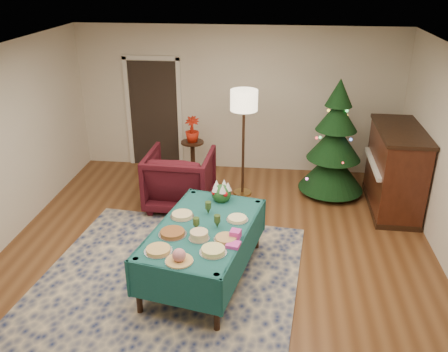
# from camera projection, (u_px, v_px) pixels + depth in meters

# --- Properties ---
(room_shell) EXTENTS (7.00, 7.00, 7.00)m
(room_shell) POSITION_uv_depth(u_px,v_px,m) (212.00, 177.00, 5.63)
(room_shell) COLOR #593319
(room_shell) RESTS_ON ground
(doorway) EXTENTS (1.08, 0.04, 2.16)m
(doorway) POSITION_uv_depth(u_px,v_px,m) (154.00, 111.00, 9.05)
(doorway) COLOR black
(doorway) RESTS_ON ground
(rug) EXTENTS (3.61, 4.51, 0.02)m
(rug) POSITION_uv_depth(u_px,v_px,m) (155.00, 305.00, 5.55)
(rug) COLOR #14204B
(rug) RESTS_ON ground
(buffet_table) EXTENTS (1.47, 2.09, 0.74)m
(buffet_table) POSITION_uv_depth(u_px,v_px,m) (203.00, 237.00, 5.82)
(buffet_table) COLOR black
(buffet_table) RESTS_ON ground
(platter_0) EXTENTS (0.32, 0.32, 0.05)m
(platter_0) POSITION_uv_depth(u_px,v_px,m) (158.00, 250.00, 5.26)
(platter_0) COLOR silver
(platter_0) RESTS_ON buffet_table
(platter_1) EXTENTS (0.31, 0.31, 0.16)m
(platter_1) POSITION_uv_depth(u_px,v_px,m) (179.00, 257.00, 5.06)
(platter_1) COLOR silver
(platter_1) RESTS_ON buffet_table
(platter_2) EXTENTS (0.31, 0.31, 0.06)m
(platter_2) POSITION_uv_depth(u_px,v_px,m) (213.00, 251.00, 5.23)
(platter_2) COLOR silver
(platter_2) RESTS_ON buffet_table
(platter_3) EXTENTS (0.34, 0.34, 0.05)m
(platter_3) POSITION_uv_depth(u_px,v_px,m) (173.00, 233.00, 5.59)
(platter_3) COLOR silver
(platter_3) RESTS_ON buffet_table
(platter_4) EXTENTS (0.25, 0.25, 0.10)m
(platter_4) POSITION_uv_depth(u_px,v_px,m) (199.00, 235.00, 5.49)
(platter_4) COLOR silver
(platter_4) RESTS_ON buffet_table
(platter_5) EXTENTS (0.29, 0.29, 0.04)m
(platter_5) POSITION_uv_depth(u_px,v_px,m) (226.00, 239.00, 5.48)
(platter_5) COLOR silver
(platter_5) RESTS_ON buffet_table
(platter_6) EXTENTS (0.30, 0.30, 0.05)m
(platter_6) POSITION_uv_depth(u_px,v_px,m) (182.00, 215.00, 5.98)
(platter_6) COLOR silver
(platter_6) RESTS_ON buffet_table
(platter_7) EXTENTS (0.28, 0.28, 0.04)m
(platter_7) POSITION_uv_depth(u_px,v_px,m) (237.00, 219.00, 5.91)
(platter_7) COLOR silver
(platter_7) RESTS_ON buffet_table
(goblet_0) EXTENTS (0.08, 0.08, 0.17)m
(goblet_0) POSITION_uv_depth(u_px,v_px,m) (208.00, 208.00, 6.02)
(goblet_0) COLOR #2D471E
(goblet_0) RESTS_ON buffet_table
(goblet_1) EXTENTS (0.08, 0.08, 0.17)m
(goblet_1) POSITION_uv_depth(u_px,v_px,m) (217.00, 221.00, 5.70)
(goblet_1) COLOR #2D471E
(goblet_1) RESTS_ON buffet_table
(goblet_2) EXTENTS (0.08, 0.08, 0.17)m
(goblet_2) POSITION_uv_depth(u_px,v_px,m) (196.00, 224.00, 5.64)
(goblet_2) COLOR #2D471E
(goblet_2) RESTS_ON buffet_table
(napkin_stack) EXTENTS (0.18, 0.18, 0.04)m
(napkin_stack) POSITION_uv_depth(u_px,v_px,m) (233.00, 245.00, 5.36)
(napkin_stack) COLOR #D13AA8
(napkin_stack) RESTS_ON buffet_table
(gift_box) EXTENTS (0.14, 0.14, 0.10)m
(gift_box) POSITION_uv_depth(u_px,v_px,m) (235.00, 234.00, 5.51)
(gift_box) COLOR #CF39A5
(gift_box) RESTS_ON buffet_table
(centerpiece) EXTENTS (0.27, 0.27, 0.31)m
(centerpiece) POSITION_uv_depth(u_px,v_px,m) (221.00, 192.00, 6.35)
(centerpiece) COLOR #1E4C1E
(centerpiece) RESTS_ON buffet_table
(armchair) EXTENTS (1.05, 0.99, 1.05)m
(armchair) POSITION_uv_depth(u_px,v_px,m) (180.00, 177.00, 7.65)
(armchair) COLOR #3D0D15
(armchair) RESTS_ON ground
(floor_lamp) EXTENTS (0.44, 0.44, 1.84)m
(floor_lamp) POSITION_uv_depth(u_px,v_px,m) (244.00, 107.00, 7.64)
(floor_lamp) COLOR #A57F3F
(floor_lamp) RESTS_ON ground
(side_table) EXTENTS (0.41, 0.41, 0.74)m
(side_table) POSITION_uv_depth(u_px,v_px,m) (193.00, 161.00, 8.70)
(side_table) COLOR black
(side_table) RESTS_ON ground
(potted_plant) EXTENTS (0.26, 0.46, 0.26)m
(potted_plant) POSITION_uv_depth(u_px,v_px,m) (192.00, 135.00, 8.49)
(potted_plant) COLOR #B01D0C
(potted_plant) RESTS_ON side_table
(christmas_tree) EXTENTS (1.18, 1.18, 2.02)m
(christmas_tree) POSITION_uv_depth(u_px,v_px,m) (334.00, 144.00, 7.93)
(christmas_tree) COLOR black
(christmas_tree) RESTS_ON ground
(piano) EXTENTS (0.77, 1.58, 1.36)m
(piano) POSITION_uv_depth(u_px,v_px,m) (395.00, 170.00, 7.54)
(piano) COLOR black
(piano) RESTS_ON ground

